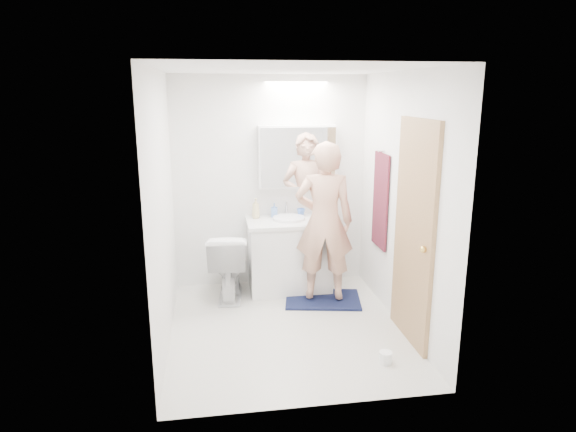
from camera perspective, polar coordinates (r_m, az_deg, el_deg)
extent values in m
plane|color=silver|center=(4.95, -0.13, -12.62)|extent=(2.50, 2.50, 0.00)
plane|color=white|center=(4.42, -0.15, 16.38)|extent=(2.50, 2.50, 0.00)
plane|color=white|center=(5.75, -2.03, 3.83)|extent=(2.50, 0.00, 2.50)
plane|color=white|center=(3.35, 3.10, -3.72)|extent=(2.50, 0.00, 2.50)
plane|color=white|center=(4.51, -14.10, 0.54)|extent=(0.00, 2.50, 2.50)
plane|color=white|center=(4.82, 12.90, 1.48)|extent=(0.00, 2.50, 2.50)
cube|color=white|center=(5.70, 0.15, -4.66)|extent=(0.90, 0.55, 0.78)
cube|color=white|center=(5.58, 0.15, -0.68)|extent=(0.95, 0.58, 0.04)
cylinder|color=white|center=(5.60, 0.11, -0.25)|extent=(0.36, 0.36, 0.03)
cylinder|color=#B8B8BC|center=(5.77, -0.19, 0.83)|extent=(0.02, 0.02, 0.16)
cube|color=white|center=(5.67, 1.07, 6.77)|extent=(0.88, 0.14, 0.70)
cube|color=silver|center=(5.60, 1.20, 6.67)|extent=(0.84, 0.01, 0.66)
imported|color=white|center=(5.54, -6.77, -5.51)|extent=(0.49, 0.77, 0.75)
cube|color=#12153B|center=(5.55, 3.98, -9.44)|extent=(0.89, 0.69, 0.02)
imported|color=tan|center=(5.26, 4.14, -0.64)|extent=(0.68, 0.51, 1.68)
cube|color=tan|center=(4.55, 14.13, -1.94)|extent=(0.04, 0.80, 2.00)
sphere|color=gold|center=(4.28, 15.14, -3.70)|extent=(0.06, 0.06, 0.06)
cube|color=black|center=(5.34, 10.47, 1.71)|extent=(0.02, 0.42, 1.00)
cylinder|color=silver|center=(5.25, 10.59, 7.26)|extent=(0.07, 0.02, 0.02)
imported|color=#D4C489|center=(5.65, -3.69, 0.89)|extent=(0.11, 0.11, 0.23)
imported|color=#5F87CC|center=(5.71, -1.58, 0.69)|extent=(0.08, 0.08, 0.16)
imported|color=#416CC3|center=(5.75, 1.48, 0.41)|extent=(0.12, 0.12, 0.09)
cylinder|color=white|center=(4.44, 11.04, -15.52)|extent=(0.11, 0.11, 0.10)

